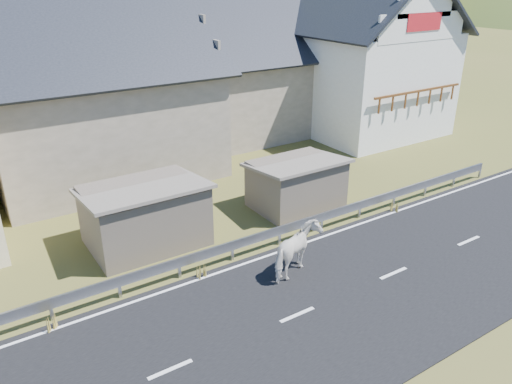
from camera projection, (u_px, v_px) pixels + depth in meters
ground at (297, 316)px, 14.51m from camera, size 160.00×160.00×0.00m
road at (297, 315)px, 14.50m from camera, size 60.00×7.00×0.04m
lane_markings at (297, 315)px, 14.49m from camera, size 60.00×6.60×0.01m
guardrail at (232, 246)px, 17.10m from camera, size 28.10×0.09×0.75m
shed_left at (145, 216)px, 18.04m from camera, size 4.30×3.30×2.40m
shed_right at (296, 185)px, 20.96m from camera, size 3.80×2.90×2.20m
house_stone_a at (91, 77)px, 23.64m from camera, size 10.80×9.80×8.90m
house_stone_b at (247, 61)px, 30.34m from camera, size 9.80×8.80×8.10m
house_white at (355, 46)px, 30.71m from camera, size 8.80×10.80×9.70m
horse at (297, 251)px, 16.16m from camera, size 1.68×2.21×1.70m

